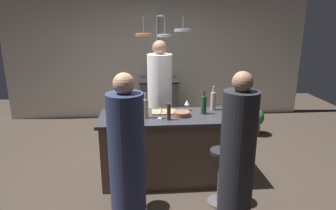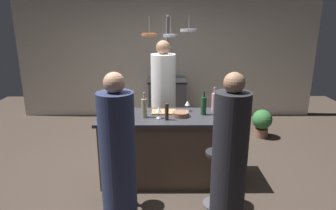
% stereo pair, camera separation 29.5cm
% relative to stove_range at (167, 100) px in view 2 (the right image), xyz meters
% --- Properties ---
extents(ground_plane, '(9.00, 9.00, 0.00)m').
position_rel_stove_range_xyz_m(ground_plane, '(0.00, -2.45, -0.45)').
color(ground_plane, '#382D26').
extents(back_wall, '(6.40, 0.16, 2.60)m').
position_rel_stove_range_xyz_m(back_wall, '(0.00, 0.40, 0.85)').
color(back_wall, beige).
rests_on(back_wall, ground_plane).
extents(kitchen_island, '(1.80, 0.72, 0.90)m').
position_rel_stove_range_xyz_m(kitchen_island, '(0.00, -2.45, 0.01)').
color(kitchen_island, brown).
rests_on(kitchen_island, ground_plane).
extents(stove_range, '(0.80, 0.64, 0.89)m').
position_rel_stove_range_xyz_m(stove_range, '(0.00, 0.00, 0.00)').
color(stove_range, '#47474C').
rests_on(stove_range, ground_plane).
extents(chef, '(0.38, 0.38, 1.80)m').
position_rel_stove_range_xyz_m(chef, '(-0.07, -1.60, 0.39)').
color(chef, white).
rests_on(chef, ground_plane).
extents(bar_stool_right, '(0.28, 0.28, 0.68)m').
position_rel_stove_range_xyz_m(bar_stool_right, '(0.54, -3.07, -0.07)').
color(bar_stool_right, '#4C4C51').
rests_on(bar_stool_right, ground_plane).
extents(guest_right, '(0.35, 0.35, 1.64)m').
position_rel_stove_range_xyz_m(guest_right, '(0.59, -3.46, 0.31)').
color(guest_right, black).
rests_on(guest_right, ground_plane).
extents(bar_stool_left, '(0.28, 0.28, 0.68)m').
position_rel_stove_range_xyz_m(bar_stool_left, '(-0.50, -3.07, -0.07)').
color(bar_stool_left, '#4C4C51').
rests_on(bar_stool_left, ground_plane).
extents(guest_left, '(0.35, 0.35, 1.65)m').
position_rel_stove_range_xyz_m(guest_left, '(-0.49, -3.47, 0.32)').
color(guest_left, '#262D4C').
rests_on(guest_left, ground_plane).
extents(overhead_pot_rack, '(0.92, 1.50, 2.17)m').
position_rel_stove_range_xyz_m(overhead_pot_rack, '(0.03, -0.63, 1.25)').
color(overhead_pot_rack, gray).
rests_on(overhead_pot_rack, ground_plane).
extents(potted_plant, '(0.36, 0.36, 0.52)m').
position_rel_stove_range_xyz_m(potted_plant, '(1.73, -0.98, -0.15)').
color(potted_plant, brown).
rests_on(potted_plant, ground_plane).
extents(cutting_board, '(0.32, 0.22, 0.02)m').
position_rel_stove_range_xyz_m(cutting_board, '(-0.06, -2.32, 0.46)').
color(cutting_board, '#997047').
rests_on(cutting_board, kitchen_island).
extents(pepper_mill, '(0.05, 0.05, 0.21)m').
position_rel_stove_range_xyz_m(pepper_mill, '(-0.02, -2.62, 0.56)').
color(pepper_mill, '#382319').
rests_on(pepper_mill, kitchen_island).
extents(wine_bottle_green, '(0.07, 0.07, 0.32)m').
position_rel_stove_range_xyz_m(wine_bottle_green, '(0.46, -2.41, 0.58)').
color(wine_bottle_green, '#193D23').
rests_on(wine_bottle_green, kitchen_island).
extents(wine_bottle_white, '(0.07, 0.07, 0.32)m').
position_rel_stove_range_xyz_m(wine_bottle_white, '(-0.30, -2.52, 0.58)').
color(wine_bottle_white, gray).
rests_on(wine_bottle_white, kitchen_island).
extents(wine_bottle_rose, '(0.07, 0.07, 0.33)m').
position_rel_stove_range_xyz_m(wine_bottle_rose, '(0.62, -2.24, 0.58)').
color(wine_bottle_rose, '#B78C8E').
rests_on(wine_bottle_rose, kitchen_island).
extents(wine_bottle_red, '(0.07, 0.07, 0.32)m').
position_rel_stove_range_xyz_m(wine_bottle_red, '(-0.73, -2.28, 0.58)').
color(wine_bottle_red, '#143319').
rests_on(wine_bottle_red, kitchen_island).
extents(wine_glass_near_right_guest, '(0.07, 0.07, 0.15)m').
position_rel_stove_range_xyz_m(wine_glass_near_right_guest, '(-0.12, -2.55, 0.56)').
color(wine_glass_near_right_guest, silver).
rests_on(wine_glass_near_right_guest, kitchen_island).
extents(wine_glass_near_left_guest, '(0.07, 0.07, 0.15)m').
position_rel_stove_range_xyz_m(wine_glass_near_left_guest, '(0.26, -2.25, 0.56)').
color(wine_glass_near_left_guest, silver).
rests_on(wine_glass_near_left_guest, kitchen_island).
extents(mixing_bowl_steel, '(0.17, 0.17, 0.06)m').
position_rel_stove_range_xyz_m(mixing_bowl_steel, '(-0.68, -2.63, 0.48)').
color(mixing_bowl_steel, '#B7B7BC').
rests_on(mixing_bowl_steel, kitchen_island).
extents(mixing_bowl_blue, '(0.15, 0.15, 0.06)m').
position_rel_stove_range_xyz_m(mixing_bowl_blue, '(-0.61, -2.42, 0.48)').
color(mixing_bowl_blue, '#334C6B').
rests_on(mixing_bowl_blue, kitchen_island).
extents(mixing_bowl_wooden, '(0.21, 0.21, 0.06)m').
position_rel_stove_range_xyz_m(mixing_bowl_wooden, '(0.16, -2.48, 0.48)').
color(mixing_bowl_wooden, brown).
rests_on(mixing_bowl_wooden, kitchen_island).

